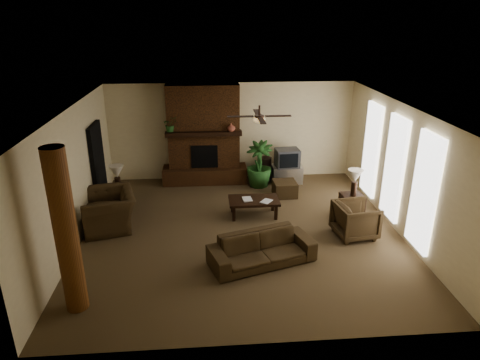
{
  "coord_description": "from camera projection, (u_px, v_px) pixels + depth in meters",
  "views": [
    {
      "loc": [
        -0.71,
        -8.49,
        4.59
      ],
      "look_at": [
        0.0,
        0.4,
        1.1
      ],
      "focal_mm": 31.98,
      "sensor_mm": 36.0,
      "label": 1
    }
  ],
  "objects": [
    {
      "name": "tv_stand",
      "position": [
        287.0,
        174.0,
        12.36
      ],
      "size": [
        0.86,
        0.52,
        0.5
      ],
      "primitive_type": "cube",
      "rotation": [
        0.0,
        0.0,
        0.02
      ],
      "color": "silver",
      "rests_on": "ground"
    },
    {
      "name": "log_column",
      "position": [
        66.0,
        233.0,
        6.65
      ],
      "size": [
        0.36,
        0.36,
        2.8
      ],
      "primitive_type": "cylinder",
      "color": "brown",
      "rests_on": "ground"
    },
    {
      "name": "ceiling_fan",
      "position": [
        259.0,
        118.0,
        9.0
      ],
      "size": [
        1.35,
        1.35,
        0.37
      ],
      "color": "black",
      "rests_on": "ceiling"
    },
    {
      "name": "fireplace",
      "position": [
        204.0,
        143.0,
        12.12
      ],
      "size": [
        2.4,
        0.7,
        2.8
      ],
      "color": "#552F16",
      "rests_on": "ground"
    },
    {
      "name": "book_b",
      "position": [
        263.0,
        195.0,
        10.1
      ],
      "size": [
        0.18,
        0.15,
        0.29
      ],
      "primitive_type": "imported",
      "rotation": [
        0.0,
        0.0,
        -0.64
      ],
      "color": "#999999",
      "rests_on": "coffee_table"
    },
    {
      "name": "ottoman",
      "position": [
        285.0,
        189.0,
        11.46
      ],
      "size": [
        0.63,
        0.63,
        0.4
      ],
      "primitive_type": "cube",
      "rotation": [
        0.0,
        0.0,
        0.04
      ],
      "color": "#3F2F1B",
      "rests_on": "ground"
    },
    {
      "name": "coffee_table",
      "position": [
        254.0,
        201.0,
        10.26
      ],
      "size": [
        1.2,
        0.7,
        0.43
      ],
      "color": "black",
      "rests_on": "ground"
    },
    {
      "name": "side_table_left",
      "position": [
        119.0,
        200.0,
        10.56
      ],
      "size": [
        0.65,
        0.65,
        0.55
      ],
      "primitive_type": "cube",
      "rotation": [
        0.0,
        0.0,
        0.38
      ],
      "color": "black",
      "rests_on": "ground"
    },
    {
      "name": "lamp_left",
      "position": [
        117.0,
        174.0,
        10.25
      ],
      "size": [
        0.44,
        0.44,
        0.65
      ],
      "color": "black",
      "rests_on": "side_table_left"
    },
    {
      "name": "floor_plant",
      "position": [
        259.0,
        174.0,
        12.06
      ],
      "size": [
        1.15,
        1.47,
        0.73
      ],
      "primitive_type": "imported",
      "rotation": [
        0.0,
        0.0,
        -0.38
      ],
      "color": "#255221",
      "rests_on": "ground"
    },
    {
      "name": "sofa",
      "position": [
        262.0,
        244.0,
        8.29
      ],
      "size": [
        2.14,
        1.21,
        0.8
      ],
      "primitive_type": "imported",
      "rotation": [
        0.0,
        0.0,
        0.31
      ],
      "color": "#3F2F1B",
      "rests_on": "ground"
    },
    {
      "name": "floor_vase",
      "position": [
        266.0,
        166.0,
        12.43
      ],
      "size": [
        0.34,
        0.34,
        0.77
      ],
      "color": "black",
      "rests_on": "ground"
    },
    {
      "name": "tv",
      "position": [
        287.0,
        158.0,
        12.11
      ],
      "size": [
        0.69,
        0.58,
        0.52
      ],
      "color": "#3D3D40",
      "rests_on": "tv_stand"
    },
    {
      "name": "room_shell",
      "position": [
        242.0,
        174.0,
        9.1
      ],
      "size": [
        7.0,
        7.0,
        7.0
      ],
      "color": "brown",
      "rests_on": "ground"
    },
    {
      "name": "mantel_vase",
      "position": [
        231.0,
        127.0,
        11.71
      ],
      "size": [
        0.22,
        0.23,
        0.22
      ],
      "primitive_type": "imported",
      "rotation": [
        0.0,
        0.0,
        -0.0
      ],
      "color": "#9A4F3D",
      "rests_on": "fireplace"
    },
    {
      "name": "mantel_plant",
      "position": [
        170.0,
        126.0,
        11.66
      ],
      "size": [
        0.49,
        0.52,
        0.33
      ],
      "primitive_type": "imported",
      "rotation": [
        0.0,
        0.0,
        0.33
      ],
      "color": "#255221",
      "rests_on": "fireplace"
    },
    {
      "name": "book_a",
      "position": [
        243.0,
        194.0,
        10.14
      ],
      "size": [
        0.22,
        0.05,
        0.29
      ],
      "primitive_type": "imported",
      "rotation": [
        0.0,
        0.0,
        0.1
      ],
      "color": "#999999",
      "rests_on": "coffee_table"
    },
    {
      "name": "armchair_right",
      "position": [
        356.0,
        218.0,
        9.3
      ],
      "size": [
        0.89,
        0.93,
        0.86
      ],
      "primitive_type": "imported",
      "rotation": [
        0.0,
        0.0,
        1.71
      ],
      "color": "#3F2F1B",
      "rests_on": "ground"
    },
    {
      "name": "lamp_right",
      "position": [
        355.0,
        178.0,
        9.98
      ],
      "size": [
        0.39,
        0.39,
        0.65
      ],
      "color": "black",
      "rests_on": "side_table_right"
    },
    {
      "name": "armchair_left",
      "position": [
        108.0,
        204.0,
        9.65
      ],
      "size": [
        1.15,
        1.46,
        1.13
      ],
      "primitive_type": "imported",
      "rotation": [
        0.0,
        0.0,
        -1.31
      ],
      "color": "#3F2F1B",
      "rests_on": "ground"
    },
    {
      "name": "side_table_right",
      "position": [
        351.0,
        206.0,
        10.27
      ],
      "size": [
        0.53,
        0.53,
        0.55
      ],
      "primitive_type": "cube",
      "rotation": [
        0.0,
        0.0,
        0.06
      ],
      "color": "black",
      "rests_on": "ground"
    },
    {
      "name": "windows",
      "position": [
        394.0,
        168.0,
        9.56
      ],
      "size": [
        0.08,
        3.65,
        2.35
      ],
      "color": "white",
      "rests_on": "ground"
    },
    {
      "name": "doorway",
      "position": [
        98.0,
        165.0,
        10.64
      ],
      "size": [
        0.1,
        1.0,
        2.1
      ],
      "primitive_type": "cube",
      "color": "black",
      "rests_on": "ground"
    }
  ]
}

